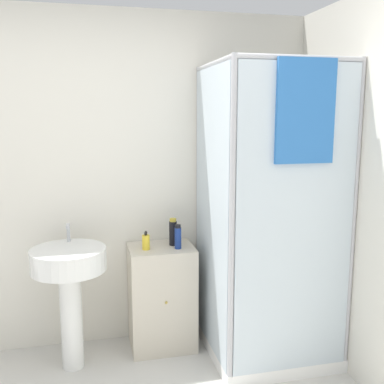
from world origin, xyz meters
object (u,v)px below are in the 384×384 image
at_px(sink, 69,277).
at_px(soap_dispenser, 146,242).
at_px(shampoo_bottle_tall_black, 173,232).
at_px(shampoo_bottle_blue, 178,237).

distance_m(sink, soap_dispenser, 0.58).
xyz_separation_m(sink, shampoo_bottle_tall_black, (0.75, 0.17, 0.22)).
relative_size(soap_dispenser, shampoo_bottle_tall_black, 0.68).
distance_m(shampoo_bottle_tall_black, shampoo_bottle_blue, 0.10).
xyz_separation_m(soap_dispenser, shampoo_bottle_blue, (0.23, -0.03, 0.03)).
bearing_deg(sink, shampoo_bottle_tall_black, 13.00).
xyz_separation_m(sink, soap_dispenser, (0.54, 0.11, 0.18)).
bearing_deg(sink, soap_dispenser, 11.48).
height_order(sink, shampoo_bottle_blue, sink).
bearing_deg(sink, shampoo_bottle_blue, 5.82).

